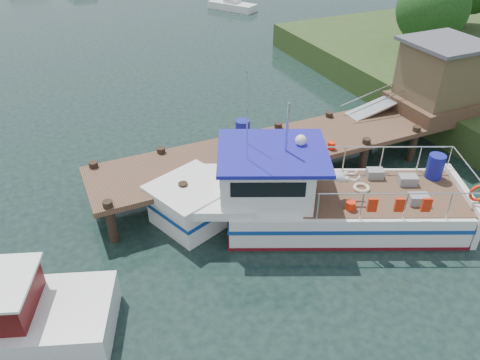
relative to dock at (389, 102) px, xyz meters
name	(u,v)px	position (x,y,z in m)	size (l,w,h in m)	color
ground_plane	(247,183)	(-6.51, -0.01, -2.24)	(160.00, 160.00, 0.00)	black
dock	(389,102)	(0.00, 0.00, 0.00)	(16.60, 3.00, 4.78)	#503626
lobster_boat	(305,198)	(-5.76, -3.00, -1.27)	(10.70, 6.73, 5.34)	silver
moored_b	(232,6)	(3.92, 25.45, -1.89)	(3.57, 4.44, 0.96)	silver
moored_c	(329,34)	(6.88, 14.64, -1.89)	(6.12, 2.23, 0.96)	silver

